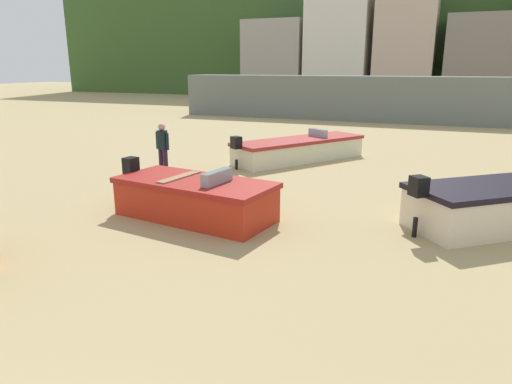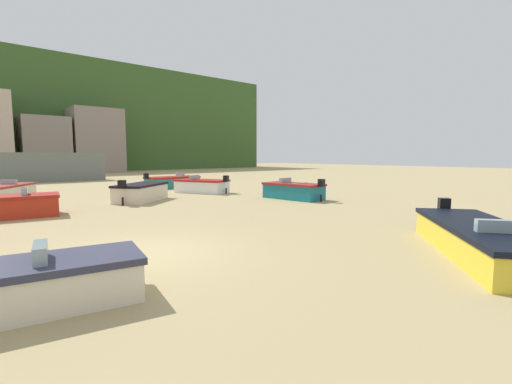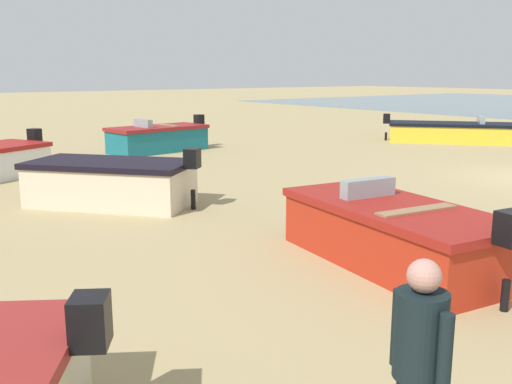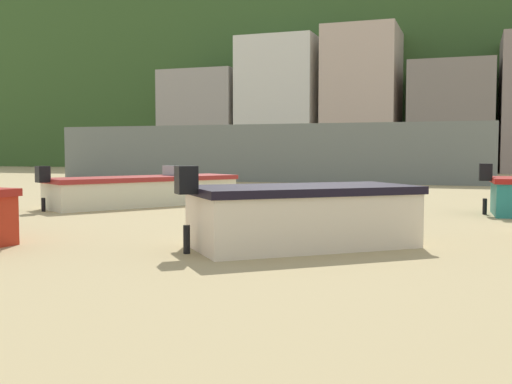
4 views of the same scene
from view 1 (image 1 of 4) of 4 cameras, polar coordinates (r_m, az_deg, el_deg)
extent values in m
cube|color=#385727|center=(66.57, 20.90, 18.96)|extent=(90.00, 32.00, 17.49)
cube|color=slate|center=(31.00, 10.76, 11.35)|extent=(21.67, 2.40, 2.76)
cube|color=#A1998F|center=(49.91, 2.69, 15.89)|extent=(6.15, 5.38, 7.84)
cube|color=silver|center=(48.31, 10.25, 17.02)|extent=(5.88, 5.69, 10.06)
cube|color=#CAAF9A|center=(47.55, 17.98, 16.82)|extent=(5.25, 6.06, 10.47)
cube|color=gray|center=(47.83, 25.66, 14.40)|extent=(5.71, 6.98, 7.68)
cube|color=beige|center=(17.14, 5.35, 5.04)|extent=(3.96, 5.11, 0.67)
cube|color=maroon|center=(17.08, 5.38, 6.35)|extent=(4.08, 5.24, 0.12)
cube|color=black|center=(15.41, -2.46, 6.12)|extent=(0.42, 0.41, 0.40)
cylinder|color=black|center=(15.55, -2.43, 3.41)|extent=(0.14, 0.14, 0.34)
cube|color=#8C9EA8|center=(17.64, 7.65, 7.23)|extent=(0.83, 0.62, 0.28)
cube|color=#B62A17|center=(10.59, -7.50, -1.18)|extent=(3.74, 2.04, 0.77)
cube|color=maroon|center=(10.47, -7.59, 1.16)|extent=(3.85, 2.13, 0.12)
cube|color=black|center=(11.72, -15.18, 3.17)|extent=(0.32, 0.36, 0.40)
cylinder|color=black|center=(11.91, -14.91, -0.68)|extent=(0.11, 0.11, 0.39)
cube|color=#8C9EA8|center=(10.06, -4.84, 1.83)|extent=(0.33, 0.94, 0.28)
cube|color=#96704C|center=(10.73, -9.46, 1.71)|extent=(0.43, 1.33, 0.08)
cube|color=beige|center=(11.03, 26.81, -1.91)|extent=(3.55, 3.33, 0.82)
cube|color=black|center=(10.92, 27.10, 0.46)|extent=(3.68, 3.46, 0.12)
cube|color=black|center=(9.69, 19.44, 0.68)|extent=(0.42, 0.43, 0.40)
cylinder|color=black|center=(9.93, 19.01, -4.12)|extent=(0.14, 0.14, 0.41)
cylinder|color=#28172C|center=(15.07, -11.08, 3.69)|extent=(0.16, 0.16, 0.82)
cylinder|color=#28172C|center=(15.21, -11.62, 3.77)|extent=(0.16, 0.16, 0.82)
cylinder|color=black|center=(15.02, -11.49, 6.35)|extent=(0.40, 0.40, 0.58)
cylinder|color=black|center=(14.87, -10.87, 6.14)|extent=(0.11, 0.11, 0.54)
cylinder|color=black|center=(15.18, -12.08, 6.25)|extent=(0.11, 0.11, 0.54)
sphere|color=tan|center=(14.96, -11.57, 7.86)|extent=(0.26, 0.26, 0.22)
camera|label=2|loc=(10.21, -118.19, -12.56)|focal=24.48mm
camera|label=3|loc=(18.43, -12.33, 13.07)|focal=40.21mm
camera|label=4|loc=(4.22, 81.26, -25.23)|focal=42.88mm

